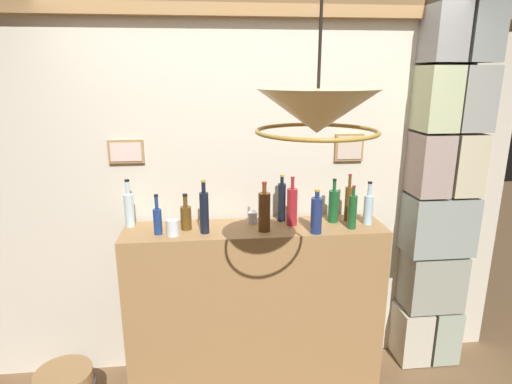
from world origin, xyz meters
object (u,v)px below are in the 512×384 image
at_px(liquor_bottle_whiskey, 186,217).
at_px(glass_tumbler_highball, 173,227).
at_px(liquor_bottle_mezcal, 352,211).
at_px(liquor_bottle_scotch, 368,208).
at_px(liquor_bottle_vermouth, 349,203).
at_px(liquor_bottle_port, 292,206).
at_px(liquor_bottle_rum, 316,215).
at_px(pendant_lamp, 317,113).
at_px(liquor_bottle_tequila, 282,201).
at_px(liquor_bottle_brandy, 264,211).
at_px(glass_tumbler_rocks, 253,217).
at_px(liquor_bottle_rye, 333,205).
at_px(liquor_bottle_amaro, 158,220).
at_px(liquor_bottle_gin, 129,209).
at_px(liquor_bottle_vodka, 204,211).

relative_size(liquor_bottle_whiskey, glass_tumbler_highball, 2.34).
bearing_deg(liquor_bottle_mezcal, liquor_bottle_scotch, 28.65).
bearing_deg(liquor_bottle_vermouth, liquor_bottle_port, -173.26).
height_order(liquor_bottle_rum, pendant_lamp, pendant_lamp).
xyz_separation_m(liquor_bottle_tequila, liquor_bottle_brandy, (-0.14, -0.18, -0.01)).
distance_m(glass_tumbler_rocks, pendant_lamp, 1.34).
height_order(liquor_bottle_port, liquor_bottle_rum, liquor_bottle_port).
bearing_deg(liquor_bottle_tequila, liquor_bottle_rye, -9.68).
xyz_separation_m(liquor_bottle_tequila, glass_tumbler_rocks, (-0.20, -0.02, -0.10)).
xyz_separation_m(liquor_bottle_rum, glass_tumbler_highball, (-0.88, 0.06, -0.07)).
bearing_deg(pendant_lamp, liquor_bottle_brandy, 95.06).
bearing_deg(glass_tumbler_rocks, liquor_bottle_mezcal, -15.84).
height_order(liquor_bottle_mezcal, liquor_bottle_whiskey, liquor_bottle_mezcal).
distance_m(liquor_bottle_rye, pendant_lamp, 1.32).
xyz_separation_m(liquor_bottle_amaro, liquor_bottle_mezcal, (1.22, -0.03, 0.02)).
distance_m(liquor_bottle_scotch, liquor_bottle_brandy, 0.69).
distance_m(liquor_bottle_brandy, pendant_lamp, 1.15).
height_order(liquor_bottle_gin, pendant_lamp, pendant_lamp).
xyz_separation_m(liquor_bottle_tequila, liquor_bottle_rum, (0.17, -0.25, -0.02)).
height_order(liquor_bottle_vodka, liquor_bottle_brandy, liquor_bottle_vodka).
height_order(liquor_bottle_rum, liquor_bottle_gin, liquor_bottle_gin).
xyz_separation_m(liquor_bottle_vermouth, pendant_lamp, (-0.50, -1.06, 0.69)).
relative_size(liquor_bottle_vermouth, liquor_bottle_whiskey, 1.37).
bearing_deg(liquor_bottle_rum, liquor_bottle_tequila, 124.87).
relative_size(liquor_bottle_port, liquor_bottle_mezcal, 1.15).
height_order(liquor_bottle_scotch, glass_tumbler_rocks, liquor_bottle_scotch).
distance_m(liquor_bottle_vodka, liquor_bottle_amaro, 0.29).
bearing_deg(liquor_bottle_rum, liquor_bottle_vodka, 173.53).
height_order(liquor_bottle_vodka, liquor_bottle_amaro, liquor_bottle_vodka).
bearing_deg(pendant_lamp, liquor_bottle_vermouth, 64.59).
relative_size(liquor_bottle_scotch, pendant_lamp, 0.55).
bearing_deg(liquor_bottle_tequila, glass_tumbler_highball, -164.65).
distance_m(liquor_bottle_brandy, glass_tumbler_highball, 0.57).
bearing_deg(liquor_bottle_whiskey, pendant_lamp, -60.41).
bearing_deg(liquor_bottle_rye, liquor_bottle_mezcal, -57.63).
bearing_deg(glass_tumbler_highball, glass_tumbler_rocks, 19.24).
relative_size(liquor_bottle_port, pendant_lamp, 0.62).
bearing_deg(liquor_bottle_vodka, liquor_bottle_rye, 7.75).
bearing_deg(glass_tumbler_rocks, liquor_bottle_vodka, -153.43).
height_order(liquor_bottle_scotch, glass_tumbler_highball, liquor_bottle_scotch).
distance_m(liquor_bottle_whiskey, glass_tumbler_highball, 0.13).
xyz_separation_m(liquor_bottle_rye, glass_tumbler_rocks, (-0.53, 0.04, -0.08)).
height_order(liquor_bottle_tequila, liquor_bottle_rum, liquor_bottle_tequila).
xyz_separation_m(liquor_bottle_rum, liquor_bottle_mezcal, (0.25, 0.06, -0.01)).
bearing_deg(liquor_bottle_mezcal, liquor_bottle_vermouth, 81.47).
bearing_deg(glass_tumbler_highball, pendant_lamp, -54.50).
relative_size(liquor_bottle_mezcal, liquor_bottle_rye, 0.96).
relative_size(liquor_bottle_port, liquor_bottle_tequila, 1.02).
distance_m(liquor_bottle_amaro, liquor_bottle_brandy, 0.66).
height_order(liquor_bottle_port, liquor_bottle_whiskey, liquor_bottle_port).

